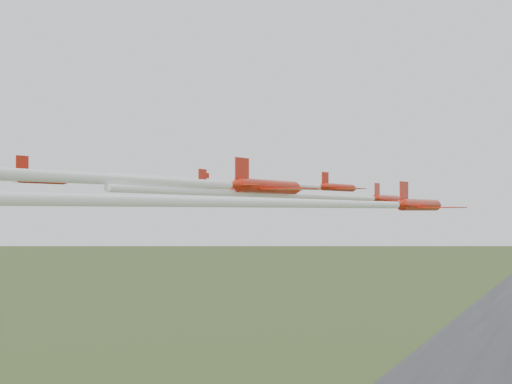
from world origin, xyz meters
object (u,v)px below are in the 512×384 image
at_px(jet_row2_left, 119,183).
at_px(jet_row2_right, 340,197).
at_px(jet_lead, 296,185).
at_px(jet_row4_right, 133,180).
at_px(jet_row3_right, 360,204).
at_px(jet_row3_mid, 119,181).

xyz_separation_m(jet_row2_left, jet_row2_right, (27.81, 2.10, -1.98)).
height_order(jet_lead, jet_row2_left, jet_lead).
distance_m(jet_lead, jet_row2_left, 27.42).
distance_m(jet_lead, jet_row4_right, 56.86).
xyz_separation_m(jet_row2_right, jet_row3_right, (7.68, -17.83, -0.94)).
relative_size(jet_row2_right, jet_row3_mid, 0.91).
relative_size(jet_row2_right, jet_row3_right, 1.05).
bearing_deg(jet_row3_right, jet_row2_left, 165.45).
height_order(jet_row2_right, jet_row4_right, jet_row4_right).
xyz_separation_m(jet_row2_right, jet_row4_right, (-3.15, -34.36, 0.62)).
relative_size(jet_lead, jet_row3_right, 0.98).
height_order(jet_row3_right, jet_row4_right, jet_row4_right).
bearing_deg(jet_row3_mid, jet_row2_left, 130.05).
xyz_separation_m(jet_row3_right, jet_row4_right, (-10.83, -16.52, 1.56)).
relative_size(jet_lead, jet_row4_right, 0.81).
relative_size(jet_row2_left, jet_row4_right, 1.00).
distance_m(jet_lead, jet_row3_mid, 39.81).
bearing_deg(jet_row4_right, jet_row3_right, 64.56).
bearing_deg(jet_row3_mid, jet_row4_right, -47.34).
bearing_deg(jet_row2_left, jet_row3_right, -12.22).
bearing_deg(jet_row3_mid, jet_row3_right, 5.01).
xyz_separation_m(jet_row2_left, jet_row3_right, (35.49, -15.73, -2.92)).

